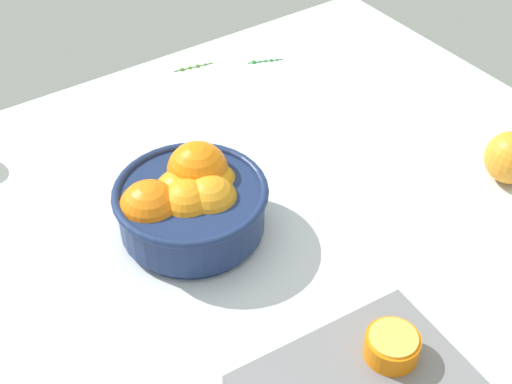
% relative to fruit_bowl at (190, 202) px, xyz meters
% --- Properties ---
extents(ground_plane, '(1.18, 0.98, 0.03)m').
position_rel_fruit_bowl_xyz_m(ground_plane, '(0.07, -0.05, -0.07)').
color(ground_plane, silver).
extents(fruit_bowl, '(0.21, 0.21, 0.12)m').
position_rel_fruit_bowl_xyz_m(fruit_bowl, '(0.00, 0.00, 0.00)').
color(fruit_bowl, navy).
rests_on(fruit_bowl, ground_plane).
extents(orange_half_0, '(0.06, 0.06, 0.03)m').
position_rel_fruit_bowl_xyz_m(orange_half_0, '(0.08, -0.33, -0.02)').
color(orange_half_0, orange).
rests_on(orange_half_0, cutting_board).
extents(loose_orange_1, '(0.08, 0.08, 0.08)m').
position_rel_fruit_bowl_xyz_m(loose_orange_1, '(0.46, -0.17, -0.01)').
color(loose_orange_1, orange).
rests_on(loose_orange_1, ground_plane).
extents(herb_sprig_0, '(0.06, 0.03, 0.01)m').
position_rel_fruit_bowl_xyz_m(herb_sprig_0, '(0.34, 0.32, -0.05)').
color(herb_sprig_0, '#378941').
rests_on(herb_sprig_0, ground_plane).
extents(herb_sprig_1, '(0.08, 0.02, 0.01)m').
position_rel_fruit_bowl_xyz_m(herb_sprig_1, '(0.22, 0.37, -0.05)').
color(herb_sprig_1, '#508435').
rests_on(herb_sprig_1, ground_plane).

